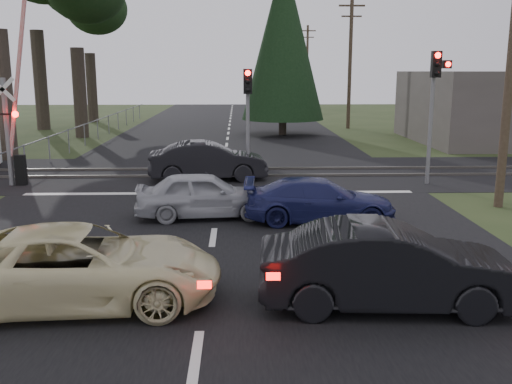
{
  "coord_description": "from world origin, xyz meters",
  "views": [
    {
      "loc": [
        0.62,
        -10.55,
        4.03
      ],
      "look_at": [
        1.03,
        2.26,
        1.3
      ],
      "focal_mm": 40.0,
      "sensor_mm": 36.0,
      "label": 1
    }
  ],
  "objects_px": {
    "utility_pole_mid": "(350,61)",
    "utility_pole_far": "(307,65)",
    "dark_hatchback": "(389,267)",
    "silver_car": "(204,195)",
    "traffic_signal_center": "(248,105)",
    "traffic_signal_right": "(435,92)",
    "cream_coupe": "(79,266)",
    "dark_car_far": "(208,161)",
    "blue_sedan": "(319,201)",
    "crossing_signal": "(13,128)"
  },
  "relations": [
    {
      "from": "utility_pole_mid",
      "to": "utility_pole_far",
      "type": "height_order",
      "value": "same"
    },
    {
      "from": "dark_hatchback",
      "to": "silver_car",
      "type": "bearing_deg",
      "value": 32.9
    },
    {
      "from": "traffic_signal_center",
      "to": "traffic_signal_right",
      "type": "bearing_deg",
      "value": -10.41
    },
    {
      "from": "cream_coupe",
      "to": "dark_hatchback",
      "type": "distance_m",
      "value": 5.38
    },
    {
      "from": "dark_car_far",
      "to": "utility_pole_mid",
      "type": "bearing_deg",
      "value": -29.77
    },
    {
      "from": "traffic_signal_right",
      "to": "cream_coupe",
      "type": "relative_size",
      "value": 0.95
    },
    {
      "from": "traffic_signal_right",
      "to": "dark_car_far",
      "type": "distance_m",
      "value": 8.52
    },
    {
      "from": "blue_sedan",
      "to": "dark_car_far",
      "type": "bearing_deg",
      "value": 30.98
    },
    {
      "from": "cream_coupe",
      "to": "silver_car",
      "type": "distance_m",
      "value": 6.27
    },
    {
      "from": "crossing_signal",
      "to": "silver_car",
      "type": "xyz_separation_m",
      "value": [
        6.94,
        -4.79,
        -1.41
      ]
    },
    {
      "from": "utility_pole_mid",
      "to": "utility_pole_far",
      "type": "relative_size",
      "value": 1.0
    },
    {
      "from": "traffic_signal_right",
      "to": "utility_pole_mid",
      "type": "bearing_deg",
      "value": 87.34
    },
    {
      "from": "traffic_signal_center",
      "to": "dark_hatchback",
      "type": "distance_m",
      "value": 12.38
    },
    {
      "from": "crossing_signal",
      "to": "traffic_signal_right",
      "type": "xyz_separation_m",
      "value": [
        14.82,
        -0.31,
        1.26
      ]
    },
    {
      "from": "dark_hatchback",
      "to": "traffic_signal_right",
      "type": "bearing_deg",
      "value": -18.2
    },
    {
      "from": "blue_sedan",
      "to": "traffic_signal_center",
      "type": "bearing_deg",
      "value": 18.97
    },
    {
      "from": "silver_car",
      "to": "dark_car_far",
      "type": "xyz_separation_m",
      "value": [
        -0.16,
        5.59,
        0.08
      ]
    },
    {
      "from": "traffic_signal_right",
      "to": "cream_coupe",
      "type": "height_order",
      "value": "traffic_signal_right"
    },
    {
      "from": "traffic_signal_right",
      "to": "utility_pole_mid",
      "type": "relative_size",
      "value": 0.52
    },
    {
      "from": "utility_pole_mid",
      "to": "dark_hatchback",
      "type": "height_order",
      "value": "utility_pole_mid"
    },
    {
      "from": "traffic_signal_center",
      "to": "blue_sedan",
      "type": "distance_m",
      "value": 6.89
    },
    {
      "from": "cream_coupe",
      "to": "dark_car_far",
      "type": "height_order",
      "value": "dark_car_far"
    },
    {
      "from": "traffic_signal_right",
      "to": "utility_pole_mid",
      "type": "xyz_separation_m",
      "value": [
        0.95,
        20.53,
        1.41
      ]
    },
    {
      "from": "traffic_signal_center",
      "to": "blue_sedan",
      "type": "xyz_separation_m",
      "value": [
        1.82,
        -6.27,
        -2.21
      ]
    },
    {
      "from": "traffic_signal_right",
      "to": "traffic_signal_center",
      "type": "bearing_deg",
      "value": 169.59
    },
    {
      "from": "traffic_signal_right",
      "to": "silver_car",
      "type": "bearing_deg",
      "value": -150.41
    },
    {
      "from": "traffic_signal_right",
      "to": "dark_hatchback",
      "type": "distance_m",
      "value": 11.93
    },
    {
      "from": "utility_pole_mid",
      "to": "dark_car_far",
      "type": "relative_size",
      "value": 2.06
    },
    {
      "from": "utility_pole_far",
      "to": "dark_hatchback",
      "type": "bearing_deg",
      "value": -95.37
    },
    {
      "from": "cream_coupe",
      "to": "utility_pole_mid",
      "type": "bearing_deg",
      "value": -22.94
    },
    {
      "from": "crossing_signal",
      "to": "utility_pole_far",
      "type": "bearing_deg",
      "value": 70.77
    },
    {
      "from": "cream_coupe",
      "to": "dark_hatchback",
      "type": "relative_size",
      "value": 1.11
    },
    {
      "from": "silver_car",
      "to": "dark_hatchback",
      "type": "bearing_deg",
      "value": -155.87
    },
    {
      "from": "utility_pole_mid",
      "to": "utility_pole_far",
      "type": "distance_m",
      "value": 25.0
    },
    {
      "from": "utility_pole_far",
      "to": "blue_sedan",
      "type": "xyz_separation_m",
      "value": [
        -5.68,
        -50.59,
        -4.13
      ]
    },
    {
      "from": "utility_pole_mid",
      "to": "dark_hatchback",
      "type": "distance_m",
      "value": 32.02
    },
    {
      "from": "dark_car_far",
      "to": "traffic_signal_right",
      "type": "bearing_deg",
      "value": -102.82
    },
    {
      "from": "crossing_signal",
      "to": "blue_sedan",
      "type": "xyz_separation_m",
      "value": [
        10.1,
        -5.37,
        -1.47
      ]
    },
    {
      "from": "utility_pole_mid",
      "to": "blue_sedan",
      "type": "relative_size",
      "value": 2.21
    },
    {
      "from": "utility_pole_far",
      "to": "traffic_signal_center",
      "type": "bearing_deg",
      "value": -99.6
    },
    {
      "from": "traffic_signal_right",
      "to": "traffic_signal_center",
      "type": "xyz_separation_m",
      "value": [
        -6.55,
        1.2,
        -0.51
      ]
    },
    {
      "from": "utility_pole_far",
      "to": "dark_car_far",
      "type": "relative_size",
      "value": 2.06
    },
    {
      "from": "utility_pole_mid",
      "to": "cream_coupe",
      "type": "bearing_deg",
      "value": -108.98
    },
    {
      "from": "dark_hatchback",
      "to": "blue_sedan",
      "type": "relative_size",
      "value": 1.09
    },
    {
      "from": "utility_pole_mid",
      "to": "dark_car_far",
      "type": "xyz_separation_m",
      "value": [
        -9.0,
        -19.41,
        -4.0
      ]
    },
    {
      "from": "traffic_signal_right",
      "to": "utility_pole_far",
      "type": "bearing_deg",
      "value": 88.8
    },
    {
      "from": "dark_hatchback",
      "to": "utility_pole_far",
      "type": "bearing_deg",
      "value": -1.68
    },
    {
      "from": "silver_car",
      "to": "blue_sedan",
      "type": "height_order",
      "value": "silver_car"
    },
    {
      "from": "utility_pole_mid",
      "to": "dark_car_far",
      "type": "distance_m",
      "value": 21.76
    },
    {
      "from": "traffic_signal_right",
      "to": "blue_sedan",
      "type": "xyz_separation_m",
      "value": [
        -4.73,
        -5.06,
        -2.72
      ]
    }
  ]
}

